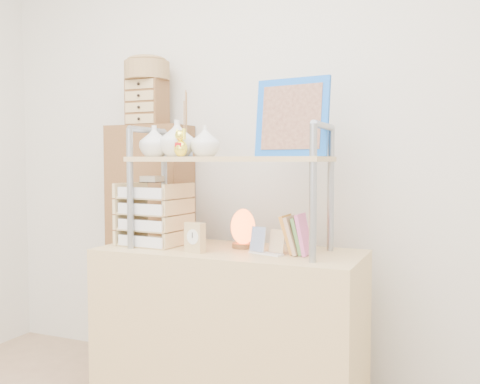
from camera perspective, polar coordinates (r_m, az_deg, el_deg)
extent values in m
cube|color=silver|center=(2.88, 2.94, 6.26)|extent=(3.40, 0.02, 2.60)
cube|color=tan|center=(2.53, -1.14, -14.55)|extent=(1.20, 0.50, 0.75)
cube|color=brown|center=(3.09, -9.52, -5.62)|extent=(0.45, 0.24, 1.35)
cylinder|color=gray|center=(2.49, -11.64, 0.32)|extent=(0.03, 0.03, 0.55)
cylinder|color=gray|center=(2.75, -8.08, 0.63)|extent=(0.03, 0.03, 0.55)
cylinder|color=gray|center=(2.62, -9.83, 6.50)|extent=(0.03, 0.30, 0.03)
cylinder|color=gray|center=(2.13, 7.79, -0.15)|extent=(0.03, 0.03, 0.55)
cylinder|color=gray|center=(2.42, 9.66, 0.25)|extent=(0.03, 0.03, 0.55)
cylinder|color=gray|center=(2.27, 8.84, 7.00)|extent=(0.03, 0.30, 0.03)
cube|color=tan|center=(2.41, -1.16, 3.52)|extent=(0.90, 0.34, 0.02)
imported|color=silver|center=(2.57, -9.14, 5.37)|extent=(0.14, 0.14, 0.15)
imported|color=silver|center=(2.53, -6.72, 5.69)|extent=(0.17, 0.17, 0.17)
imported|color=silver|center=(2.49, -3.74, 5.42)|extent=(0.14, 0.14, 0.14)
cylinder|color=#235198|center=(2.65, -5.83, 4.81)|extent=(0.07, 0.07, 0.10)
cube|color=blue|center=(2.42, 5.54, 7.94)|extent=(0.36, 0.11, 0.35)
cube|color=brown|center=(2.41, 5.46, 7.96)|extent=(0.29, 0.08, 0.29)
cube|color=#D95FA0|center=(2.31, 6.81, -4.60)|extent=(0.05, 0.12, 0.17)
cube|color=#6AA954|center=(2.34, 6.43, -4.51)|extent=(0.06, 0.12, 0.17)
cube|color=tan|center=(2.32, 5.76, -4.55)|extent=(0.06, 0.13, 0.17)
cube|color=orange|center=(2.35, 5.39, -4.46)|extent=(0.07, 0.14, 0.17)
cube|color=tan|center=(2.62, -9.07, -5.41)|extent=(0.29, 0.27, 0.01)
cube|color=white|center=(2.52, -10.60, -5.21)|extent=(0.25, 0.03, 0.05)
cube|color=tan|center=(2.61, -9.09, -3.78)|extent=(0.29, 0.27, 0.01)
cube|color=white|center=(2.51, -10.62, -3.52)|extent=(0.25, 0.03, 0.05)
cube|color=tan|center=(2.61, -9.11, -2.14)|extent=(0.29, 0.27, 0.01)
cube|color=white|center=(2.50, -10.64, -1.81)|extent=(0.25, 0.03, 0.05)
cube|color=tan|center=(2.60, -9.12, -0.49)|extent=(0.29, 0.27, 0.01)
cube|color=white|center=(2.49, -10.66, -0.09)|extent=(0.25, 0.03, 0.05)
cube|color=beige|center=(2.58, -9.37, 1.36)|extent=(0.08, 0.08, 0.03)
cylinder|color=brown|center=(2.49, 0.32, -5.73)|extent=(0.10, 0.10, 0.02)
ellipsoid|color=#EE541C|center=(2.48, 0.32, -3.66)|extent=(0.12, 0.11, 0.16)
cube|color=tan|center=(2.37, -4.84, -4.86)|extent=(0.10, 0.06, 0.13)
cylinder|color=white|center=(2.35, -5.08, -4.79)|extent=(0.07, 0.02, 0.07)
cube|color=white|center=(2.32, 2.80, -6.56)|extent=(0.17, 0.09, 0.01)
cube|color=navy|center=(2.33, 1.91, -5.04)|extent=(0.08, 0.05, 0.11)
cube|color=tan|center=(2.31, 3.96, -5.24)|extent=(0.08, 0.04, 0.10)
cube|color=brown|center=(3.05, -9.87, 9.35)|extent=(0.20, 0.15, 0.25)
cube|color=tan|center=(2.98, -10.67, 7.68)|extent=(0.18, 0.01, 0.05)
cube|color=tan|center=(2.98, -10.69, 8.88)|extent=(0.18, 0.01, 0.05)
cube|color=tan|center=(2.99, -10.70, 10.07)|extent=(0.18, 0.01, 0.05)
cube|color=tan|center=(3.00, -10.71, 11.26)|extent=(0.18, 0.01, 0.05)
cylinder|color=olive|center=(3.07, -9.90, 12.60)|extent=(0.25, 0.25, 0.10)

